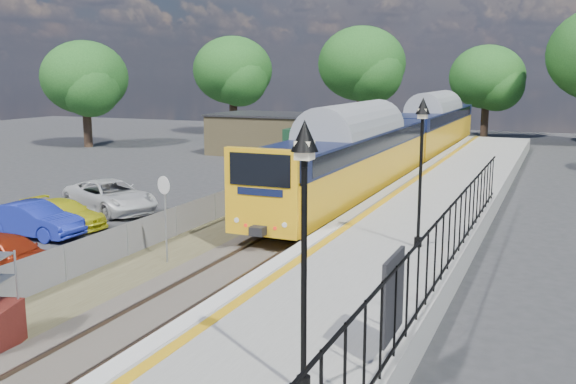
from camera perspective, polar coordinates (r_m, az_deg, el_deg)
The scene contains 16 objects.
ground at distance 17.33m, azimuth -10.85°, elevation -10.67°, with size 120.00×120.00×0.00m, color #2D2D30.
track_bed at distance 25.67m, azimuth 0.42°, elevation -3.26°, with size 5.90×80.00×0.29m.
platform at distance 22.63m, azimuth 9.74°, elevation -4.38°, with size 5.00×70.00×0.90m, color gray.
platform_edge at distance 23.06m, azimuth 4.79°, elevation -2.81°, with size 0.90×70.00×0.01m.
victorian_lamp_south at distance 10.20m, azimuth 1.46°, elevation -0.29°, with size 0.44×0.44×4.60m.
victorian_lamp_north at distance 19.78m, azimuth 11.81°, elevation 4.75°, with size 0.44×0.44×4.60m.
palisade_fence at distance 16.36m, azimuth 13.10°, elevation -5.27°, with size 0.12×26.00×2.00m.
wire_fence at distance 29.18m, azimuth -4.54°, elevation -0.59°, with size 0.06×52.00×1.20m.
outbuilding at distance 49.07m, azimuth -1.01°, elevation 5.04°, with size 10.80×10.10×3.12m.
tree_line at distance 55.85m, azimuth 15.54°, elevation 10.56°, with size 56.80×43.80×11.88m.
train at distance 40.76m, azimuth 10.18°, elevation 4.91°, with size 2.82×40.83×3.51m.
speed_sign at distance 21.18m, azimuth -10.90°, elevation -1.07°, with size 0.58×0.21×2.95m.
car_red at distance 21.72m, azimuth -23.72°, elevation -5.13°, with size 1.61×4.01×1.37m, color #98260E.
car_blue at distance 26.51m, azimuth -21.69°, elevation -2.29°, with size 1.42×4.08×1.34m, color #1C2AA8.
car_yellow at distance 27.71m, azimuth -19.21°, elevation -1.84°, with size 1.57×3.86×1.12m, color #CFCD18.
car_white at distance 30.12m, azimuth -15.50°, elevation -0.37°, with size 2.37×5.15×1.43m, color silver.
Camera 1 is at (9.23, -13.30, 6.21)m, focal length 40.00 mm.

